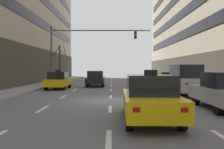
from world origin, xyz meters
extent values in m
plane|color=slate|center=(0.00, 0.00, 0.00)|extent=(120.00, 120.00, 0.00)
cube|color=silver|center=(-3.19, -3.00, 0.00)|extent=(0.16, 2.00, 0.01)
cube|color=silver|center=(-3.19, 2.00, 0.00)|extent=(0.16, 2.00, 0.01)
cube|color=silver|center=(-3.19, 7.00, 0.00)|extent=(0.16, 2.00, 0.01)
cube|color=silver|center=(-3.19, 12.00, 0.00)|extent=(0.16, 2.00, 0.01)
cube|color=silver|center=(-3.19, 17.00, 0.00)|extent=(0.16, 2.00, 0.01)
cube|color=silver|center=(-3.19, 22.00, 0.00)|extent=(0.16, 2.00, 0.01)
cube|color=silver|center=(-3.19, 27.00, 0.00)|extent=(0.16, 2.00, 0.01)
cube|color=silver|center=(-3.19, 32.00, 0.00)|extent=(0.16, 2.00, 0.01)
cube|color=silver|center=(0.00, -8.00, 0.00)|extent=(0.16, 2.00, 0.01)
cube|color=silver|center=(0.00, -3.00, 0.00)|extent=(0.16, 2.00, 0.01)
cube|color=silver|center=(0.00, 2.00, 0.00)|extent=(0.16, 2.00, 0.01)
cube|color=silver|center=(0.00, 7.00, 0.00)|extent=(0.16, 2.00, 0.01)
cube|color=silver|center=(0.00, 12.00, 0.00)|extent=(0.16, 2.00, 0.01)
cube|color=silver|center=(0.00, 17.00, 0.00)|extent=(0.16, 2.00, 0.01)
cube|color=silver|center=(0.00, 22.00, 0.00)|extent=(0.16, 2.00, 0.01)
cube|color=silver|center=(0.00, 27.00, 0.00)|extent=(0.16, 2.00, 0.01)
cube|color=silver|center=(0.00, 32.00, 0.00)|extent=(0.16, 2.00, 0.01)
cube|color=silver|center=(3.19, -3.00, 0.00)|extent=(0.16, 2.00, 0.01)
cube|color=silver|center=(3.19, 2.00, 0.00)|extent=(0.16, 2.00, 0.01)
cube|color=silver|center=(3.19, 7.00, 0.00)|extent=(0.16, 2.00, 0.01)
cube|color=silver|center=(3.19, 12.00, 0.00)|extent=(0.16, 2.00, 0.01)
cube|color=silver|center=(3.19, 17.00, 0.00)|extent=(0.16, 2.00, 0.01)
cube|color=silver|center=(3.19, 22.00, 0.00)|extent=(0.16, 2.00, 0.01)
cube|color=silver|center=(3.19, 27.00, 0.00)|extent=(0.16, 2.00, 0.01)
cube|color=silver|center=(3.19, 32.00, 0.00)|extent=(0.16, 2.00, 0.01)
cylinder|color=black|center=(0.68, -4.23, 0.34)|extent=(0.24, 0.68, 0.67)
cylinder|color=black|center=(2.32, -4.27, 0.34)|extent=(0.24, 0.68, 0.67)
cylinder|color=black|center=(0.62, -6.99, 0.34)|extent=(0.24, 0.68, 0.67)
cylinder|color=black|center=(2.25, -7.02, 0.34)|extent=(0.24, 0.68, 0.67)
cube|color=yellow|center=(1.47, -5.63, 0.66)|extent=(1.98, 4.53, 0.65)
cube|color=black|center=(1.46, -5.83, 1.34)|extent=(1.68, 1.98, 0.69)
cube|color=white|center=(0.86, -3.41, 0.78)|extent=(0.21, 0.09, 0.14)
cube|color=red|center=(0.76, -7.82, 0.78)|extent=(0.21, 0.09, 0.14)
cube|color=white|center=(2.17, -3.44, 0.78)|extent=(0.21, 0.09, 0.14)
cube|color=red|center=(2.08, -7.85, 0.78)|extent=(0.21, 0.09, 0.14)
cube|color=black|center=(1.46, -5.83, 1.78)|extent=(0.45, 0.21, 0.18)
cylinder|color=black|center=(-2.45, 12.83, 0.33)|extent=(0.22, 0.66, 0.66)
cylinder|color=black|center=(-0.86, 12.83, 0.33)|extent=(0.22, 0.66, 0.66)
cylinder|color=black|center=(-2.44, 10.14, 0.33)|extent=(0.22, 0.66, 0.66)
cylinder|color=black|center=(-0.85, 10.15, 0.33)|extent=(0.22, 0.66, 0.66)
cube|color=black|center=(-1.65, 11.49, 0.65)|extent=(1.85, 4.39, 0.64)
cube|color=black|center=(-1.65, 11.29, 1.30)|extent=(1.60, 1.90, 0.68)
cube|color=white|center=(-2.30, 13.63, 0.76)|extent=(0.20, 0.08, 0.14)
cube|color=red|center=(-2.28, 9.34, 0.76)|extent=(0.20, 0.08, 0.14)
cube|color=white|center=(-1.02, 13.64, 0.76)|extent=(0.20, 0.08, 0.14)
cube|color=red|center=(-1.00, 9.34, 0.76)|extent=(0.20, 0.08, 0.14)
cylinder|color=black|center=(-5.60, 9.52, 0.32)|extent=(0.22, 0.64, 0.63)
cylinder|color=black|center=(-4.07, 9.49, 0.32)|extent=(0.22, 0.64, 0.63)
cylinder|color=black|center=(-5.66, 6.92, 0.32)|extent=(0.22, 0.64, 0.63)
cylinder|color=black|center=(-4.12, 6.89, 0.32)|extent=(0.22, 0.64, 0.63)
cube|color=yellow|center=(-4.86, 8.20, 0.63)|extent=(1.85, 4.27, 0.62)
cube|color=black|center=(-4.86, 8.01, 1.26)|extent=(1.57, 1.86, 0.65)
cube|color=white|center=(-5.44, 10.29, 0.73)|extent=(0.19, 0.08, 0.13)
cube|color=red|center=(-5.52, 6.14, 0.73)|extent=(0.19, 0.08, 0.13)
cube|color=white|center=(-4.20, 10.27, 0.73)|extent=(0.19, 0.08, 0.13)
cube|color=red|center=(-4.28, 6.12, 0.73)|extent=(0.19, 0.08, 0.13)
cube|color=black|center=(-4.86, 8.01, 1.67)|extent=(0.43, 0.20, 0.17)
cylinder|color=black|center=(4.51, -1.64, 0.35)|extent=(0.24, 0.70, 0.69)
cylinder|color=black|center=(4.47, -4.49, 0.35)|extent=(0.24, 0.70, 0.69)
cube|color=#B7BABF|center=(5.33, -3.08, 0.68)|extent=(2.00, 4.66, 0.67)
cube|color=white|center=(4.69, -0.79, 0.80)|extent=(0.21, 0.09, 0.15)
cube|color=white|center=(6.04, -0.81, 0.80)|extent=(0.21, 0.09, 0.15)
cylinder|color=black|center=(4.48, 4.29, 0.34)|extent=(0.24, 0.68, 0.67)
cylinder|color=black|center=(6.11, 4.33, 0.34)|extent=(0.24, 0.68, 0.67)
cylinder|color=black|center=(4.55, 1.55, 0.34)|extent=(0.24, 0.68, 0.67)
cylinder|color=black|center=(6.18, 1.59, 0.34)|extent=(0.24, 0.68, 0.67)
cube|color=#B7BABF|center=(5.33, 2.94, 0.79)|extent=(1.98, 4.52, 0.92)
cube|color=black|center=(5.33, 2.94, 1.71)|extent=(1.69, 2.69, 0.92)
cube|color=white|center=(4.62, 5.12, 0.95)|extent=(0.21, 0.09, 0.14)
cube|color=red|center=(4.73, 0.73, 0.95)|extent=(0.21, 0.09, 0.14)
cube|color=white|center=(5.93, 5.15, 0.95)|extent=(0.21, 0.09, 0.14)
cube|color=red|center=(6.04, 0.76, 0.95)|extent=(0.21, 0.09, 0.14)
cylinder|color=black|center=(4.58, 9.85, 0.31)|extent=(0.21, 0.62, 0.62)
cylinder|color=black|center=(6.09, 9.85, 0.31)|extent=(0.21, 0.62, 0.62)
cylinder|color=black|center=(4.58, 7.31, 0.31)|extent=(0.21, 0.62, 0.62)
cylinder|color=black|center=(6.08, 7.30, 0.31)|extent=(0.21, 0.62, 0.62)
cube|color=maroon|center=(5.33, 8.58, 0.61)|extent=(1.74, 4.15, 0.60)
cube|color=black|center=(5.33, 8.39, 1.24)|extent=(1.51, 1.79, 0.64)
cube|color=white|center=(4.72, 10.61, 0.72)|extent=(0.19, 0.08, 0.13)
cube|color=red|center=(4.72, 6.54, 0.72)|extent=(0.19, 0.08, 0.13)
cube|color=white|center=(5.94, 10.61, 0.72)|extent=(0.19, 0.08, 0.13)
cube|color=red|center=(5.94, 6.54, 0.72)|extent=(0.19, 0.08, 0.13)
cylinder|color=#4C4C51|center=(-6.78, 13.36, 3.40)|extent=(0.18, 0.18, 6.53)
cylinder|color=#4C4C51|center=(-1.18, 13.36, 6.19)|extent=(11.20, 0.12, 0.12)
cube|color=black|center=(2.74, 13.36, 5.67)|extent=(0.28, 0.24, 0.84)
sphere|color=#4B0704|center=(2.74, 13.22, 5.93)|extent=(0.17, 0.17, 0.17)
sphere|color=orange|center=(2.74, 13.22, 5.67)|extent=(0.17, 0.17, 0.17)
sphere|color=#073E10|center=(2.74, 13.22, 5.41)|extent=(0.17, 0.17, 0.17)
cylinder|color=#4C3823|center=(-7.41, 20.82, 2.65)|extent=(0.22, 0.22, 5.03)
cylinder|color=#42301E|center=(-7.89, 21.00, 4.43)|extent=(0.44, 1.03, 1.50)
cylinder|color=#42301E|center=(-6.64, 20.79, 4.20)|extent=(0.13, 1.60, 1.61)
cylinder|color=#42301E|center=(-6.89, 20.36, 4.07)|extent=(1.00, 1.13, 1.27)
cylinder|color=#42301E|center=(-8.09, 21.21, 4.29)|extent=(0.88, 1.44, 1.52)
camera|label=1|loc=(0.09, -14.60, 1.93)|focal=39.57mm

